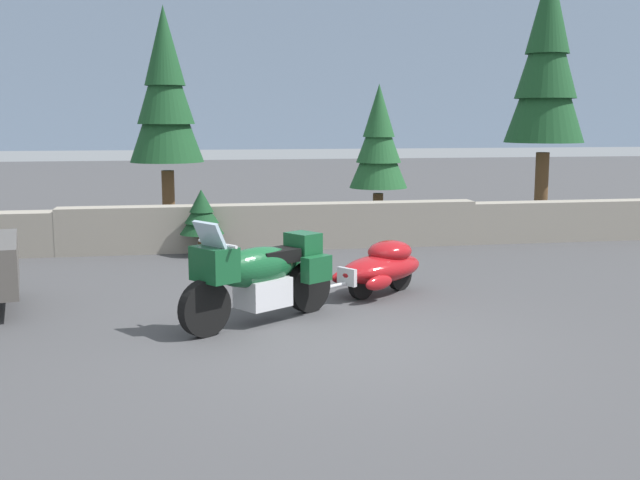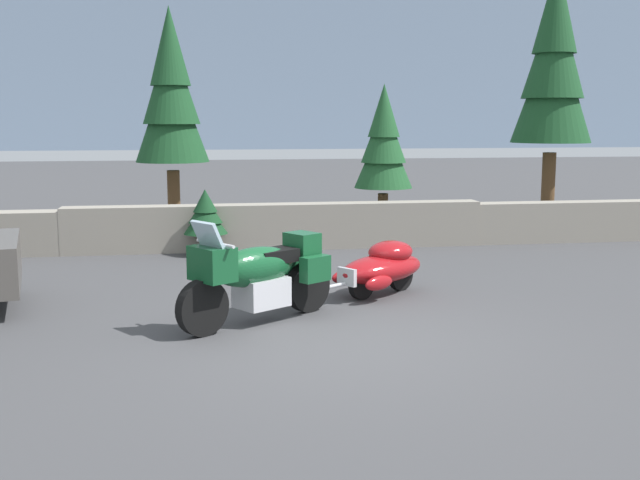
# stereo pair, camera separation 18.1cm
# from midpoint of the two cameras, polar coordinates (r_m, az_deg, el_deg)

# --- Properties ---
(ground_plane) EXTENTS (80.00, 80.00, 0.00)m
(ground_plane) POSITION_cam_midpoint_polar(r_m,az_deg,el_deg) (8.80, 0.66, -7.47)
(ground_plane) COLOR #424244
(stone_guard_wall) EXTENTS (24.00, 0.59, 0.87)m
(stone_guard_wall) POSITION_cam_midpoint_polar(r_m,az_deg,el_deg) (14.88, -5.50, 0.89)
(stone_guard_wall) COLOR gray
(stone_guard_wall) RESTS_ON ground
(distant_ridgeline) EXTENTS (240.00, 80.00, 16.00)m
(distant_ridgeline) POSITION_cam_midpoint_polar(r_m,az_deg,el_deg) (104.85, -9.28, 11.79)
(distant_ridgeline) COLOR #7F93AD
(distant_ridgeline) RESTS_ON ground
(touring_motorcycle) EXTENTS (1.98, 1.52, 1.33)m
(touring_motorcycle) POSITION_cam_midpoint_polar(r_m,az_deg,el_deg) (9.44, -5.05, -2.48)
(touring_motorcycle) COLOR black
(touring_motorcycle) RESTS_ON ground
(car_shaped_trailer) EXTENTS (2.02, 1.55, 0.76)m
(car_shaped_trailer) POSITION_cam_midpoint_polar(r_m,az_deg,el_deg) (11.03, 4.11, -1.93)
(car_shaped_trailer) COLOR black
(car_shaped_trailer) RESTS_ON ground
(pine_tree_tall) EXTENTS (1.79, 1.79, 5.98)m
(pine_tree_tall) POSITION_cam_midpoint_polar(r_m,az_deg,el_deg) (18.58, 16.11, 12.46)
(pine_tree_tall) COLOR brown
(pine_tree_tall) RESTS_ON ground
(pine_tree_secondary) EXTENTS (1.22, 1.22, 3.21)m
(pine_tree_secondary) POSITION_cam_midpoint_polar(r_m,az_deg,el_deg) (16.36, 4.03, 7.22)
(pine_tree_secondary) COLOR brown
(pine_tree_secondary) RESTS_ON ground
(pine_tree_far_right) EXTENTS (1.56, 1.56, 4.83)m
(pine_tree_far_right) POSITION_cam_midpoint_polar(r_m,az_deg,el_deg) (16.90, -11.64, 10.56)
(pine_tree_far_right) COLOR brown
(pine_tree_far_right) RESTS_ON ground
(pine_sapling_near) EXTENTS (0.81, 0.81, 1.22)m
(pine_sapling_near) POSITION_cam_midpoint_polar(r_m,az_deg,el_deg) (14.32, -9.08, 1.89)
(pine_sapling_near) COLOR brown
(pine_sapling_near) RESTS_ON ground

